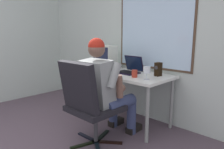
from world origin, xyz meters
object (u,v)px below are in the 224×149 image
(office_chair, at_px, (87,100))
(coffee_mug, at_px, (135,74))
(laptop, at_px, (130,68))
(wine_glass, at_px, (147,70))
(desk_speaker, at_px, (158,69))
(desk, at_px, (120,76))
(crt_monitor, at_px, (105,56))
(person_seated, at_px, (105,88))

(office_chair, xyz_separation_m, coffee_mug, (0.13, 0.67, 0.23))
(laptop, relative_size, coffee_mug, 3.41)
(wine_glass, xyz_separation_m, desk_speaker, (-0.02, 0.28, -0.02))
(laptop, distance_m, desk_speaker, 0.42)
(desk, height_order, crt_monitor, crt_monitor)
(office_chair, height_order, person_seated, person_seated)
(desk, height_order, desk_speaker, desk_speaker)
(crt_monitor, bearing_deg, desk_speaker, 7.35)
(wine_glass, bearing_deg, office_chair, -115.35)
(desk_speaker, bearing_deg, wine_glass, -85.85)
(desk, height_order, laptop, laptop)
(person_seated, relative_size, laptop, 3.84)
(office_chair, relative_size, laptop, 3.11)
(office_chair, bearing_deg, person_seated, 91.30)
(desk_speaker, bearing_deg, office_chair, -107.24)
(crt_monitor, bearing_deg, office_chair, -54.78)
(laptop, xyz_separation_m, coffee_mug, (0.25, -0.21, -0.01))
(desk, distance_m, coffee_mug, 0.42)
(coffee_mug, bearing_deg, laptop, 139.31)
(desk, bearing_deg, wine_glass, -15.40)
(crt_monitor, bearing_deg, wine_glass, -10.64)
(office_chair, distance_m, wine_glass, 0.79)
(desk, distance_m, office_chair, 0.86)
(person_seated, relative_size, crt_monitor, 2.82)
(crt_monitor, bearing_deg, laptop, 6.29)
(laptop, height_order, wine_glass, laptop)
(laptop, distance_m, wine_glass, 0.49)
(person_seated, relative_size, wine_glass, 7.69)
(crt_monitor, bearing_deg, desk, -2.49)
(wine_glass, bearing_deg, desk, 164.60)
(crt_monitor, xyz_separation_m, desk_speaker, (0.88, 0.11, -0.12))
(desk, xyz_separation_m, laptop, (0.12, 0.07, 0.13))
(coffee_mug, bearing_deg, desk, 158.29)
(crt_monitor, height_order, coffee_mug, crt_monitor)
(desk, xyz_separation_m, office_chair, (0.25, -0.82, -0.11))
(person_seated, distance_m, desk_speaker, 0.76)
(office_chair, distance_m, laptop, 0.93)
(crt_monitor, distance_m, desk_speaker, 0.90)
(wine_glass, height_order, desk_speaker, desk_speaker)
(wine_glass, bearing_deg, desk_speaker, 94.15)
(office_chair, height_order, desk_speaker, office_chair)
(desk_speaker, bearing_deg, coffee_mug, -121.41)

